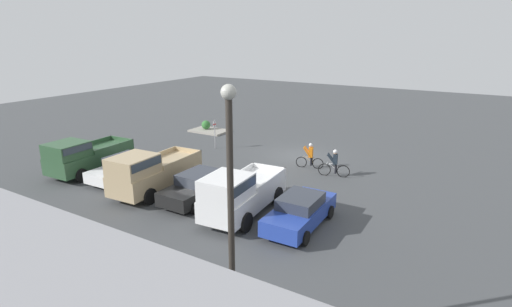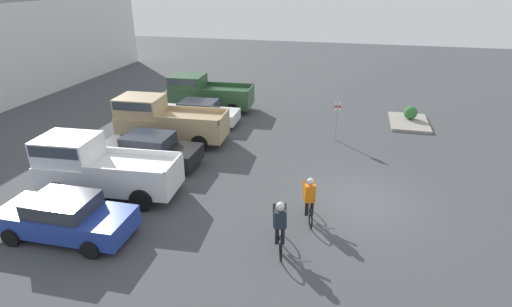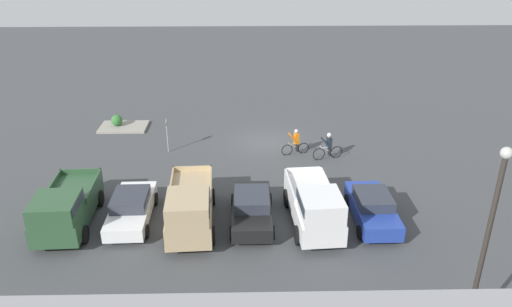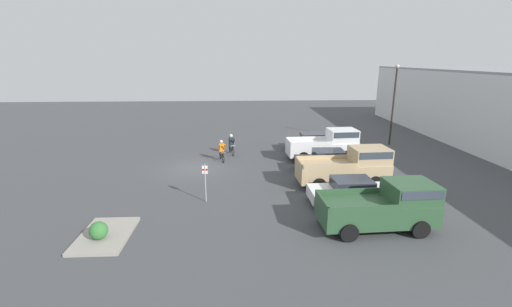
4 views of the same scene
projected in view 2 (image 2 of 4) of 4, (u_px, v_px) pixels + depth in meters
ground_plane at (362, 201)px, 15.19m from camera, size 80.00×80.00×0.00m
sedan_0 at (65, 217)px, 12.86m from camera, size 1.96×4.40×1.43m
pickup_truck_0 at (97, 166)px, 15.26m from camera, size 2.40×5.39×2.30m
sedan_1 at (149, 150)px, 17.82m from camera, size 1.98×4.52×1.45m
pickup_truck_1 at (163, 119)px, 20.23m from camera, size 2.40×5.57×2.32m
sedan_2 at (199, 113)px, 22.76m from camera, size 2.01×4.53×1.38m
pickup_truck_2 at (205, 92)px, 25.20m from camera, size 2.45×5.20×2.17m
cyclist_0 at (309, 199)px, 13.74m from camera, size 1.71×0.55×1.63m
cyclist_1 at (280, 225)px, 12.24m from camera, size 1.82×0.57×1.67m
fire_lane_sign at (337, 116)px, 20.31m from camera, size 0.06×0.30×2.14m
curb_island at (409, 122)px, 23.15m from camera, size 3.17×2.11×0.15m
shrub at (411, 113)px, 23.33m from camera, size 0.76×0.76×0.76m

